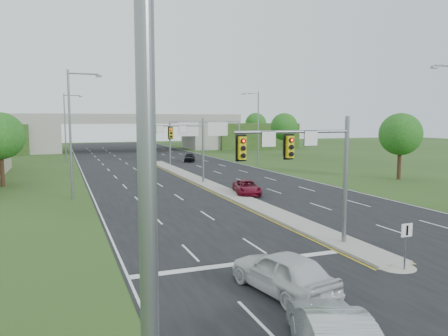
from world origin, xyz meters
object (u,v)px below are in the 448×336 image
sign_gantry (205,130)px  car_far_a (247,187)px  car_far_c (190,157)px  car_white (283,272)px  signal_mast_far (183,140)px  overpass (128,135)px  keep_right_sign (406,238)px  signal_mast_near (310,160)px  car_silver (333,336)px

sign_gantry → car_far_a: 29.08m
car_far_c → car_white: bearing=-83.0°
sign_gantry → car_far_c: 6.34m
signal_mast_far → overpass: bearing=87.6°
sign_gantry → car_far_c: size_ratio=2.82×
signal_mast_far → car_far_a: bearing=-65.5°
signal_mast_far → keep_right_sign: (2.26, -29.45, -3.21)m
car_white → keep_right_sign: bearing=170.9°
sign_gantry → overpass: size_ratio=0.14×
overpass → signal_mast_near: bearing=-91.6°
signal_mast_near → signal_mast_far: 25.00m
signal_mast_near → car_far_c: bearing=81.1°
overpass → car_silver: (-7.45, -89.80, -2.72)m
keep_right_sign → car_far_c: bearing=84.2°
car_silver → car_far_c: 60.39m
signal_mast_far → car_silver: size_ratio=1.42×
keep_right_sign → car_silver: size_ratio=0.45×
signal_mast_far → keep_right_sign: bearing=-85.6°
overpass → car_far_a: (1.50, -63.32, -2.89)m
keep_right_sign → signal_mast_near: bearing=116.9°
signal_mast_near → signal_mast_far: size_ratio=1.00×
car_white → car_far_a: bearing=-121.7°
keep_right_sign → car_far_c: keep_right_sign is taller
signal_mast_near → signal_mast_far: (0.00, 25.00, 0.00)m
signal_mast_far → car_far_c: bearing=72.4°
car_white → car_far_c: 55.27m
overpass → car_far_a: overpass is taller
keep_right_sign → car_far_a: (1.50, 21.20, -0.86)m
signal_mast_near → keep_right_sign: bearing=-63.1°
signal_mast_far → car_silver: (-5.19, -34.73, -3.89)m
car_far_c → signal_mast_far: bearing=-88.3°
signal_mast_far → car_white: 30.25m
car_white → car_far_c: bearing=-113.9°
overpass → car_silver: size_ratio=16.20×
car_white → car_far_a: (7.84, 21.48, -0.21)m
car_white → car_far_c: size_ratio=1.22×
car_far_c → keep_right_sign: bearing=-76.5°
keep_right_sign → car_far_c: 54.00m
car_far_a → car_far_c: size_ratio=1.12×
signal_mast_far → keep_right_sign: signal_mast_far is taller
car_silver → keep_right_sign: bearing=-126.8°
sign_gantry → car_far_a: size_ratio=2.51×
keep_right_sign → car_far_c: (5.45, 53.72, -0.80)m
signal_mast_near → overpass: 80.11m
keep_right_sign → sign_gantry: 50.04m
car_white → car_far_c: (11.79, 54.00, -0.15)m
car_white → car_silver: car_white is taller
car_far_a → signal_mast_near: bearing=-88.9°
overpass → keep_right_sign: bearing=-90.0°
keep_right_sign → overpass: bearing=90.0°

